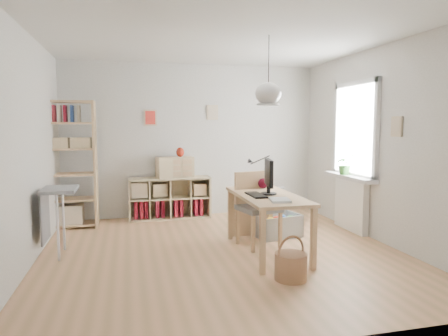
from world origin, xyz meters
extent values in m
plane|color=tan|center=(0.00, 0.00, 0.00)|extent=(4.50, 4.50, 0.00)
plane|color=white|center=(0.00, 2.25, 1.35)|extent=(4.50, 0.00, 4.50)
plane|color=white|center=(0.00, -2.25, 1.35)|extent=(4.50, 0.00, 4.50)
plane|color=white|center=(-2.25, 0.00, 1.35)|extent=(0.00, 4.50, 4.50)
plane|color=white|center=(2.25, 0.00, 1.35)|extent=(0.00, 4.50, 4.50)
plane|color=silver|center=(0.00, 0.00, 2.70)|extent=(4.50, 4.50, 0.00)
cylinder|color=black|center=(0.55, -0.15, 2.36)|extent=(0.01, 0.01, 0.68)
ellipsoid|color=white|center=(0.55, -0.15, 2.00)|extent=(0.32, 0.32, 0.27)
cube|color=white|center=(2.23, 0.60, 1.55)|extent=(0.03, 1.00, 1.30)
cube|color=silver|center=(2.21, 0.06, 1.55)|extent=(0.06, 0.08, 1.46)
cube|color=silver|center=(2.21, 1.14, 1.55)|extent=(0.06, 0.08, 1.46)
cube|color=silver|center=(2.21, 0.60, 2.24)|extent=(0.06, 1.16, 0.08)
cube|color=silver|center=(2.21, 0.60, 0.86)|extent=(0.06, 1.16, 0.08)
cube|color=white|center=(2.19, 0.60, 0.40)|extent=(0.10, 0.80, 0.80)
cube|color=silver|center=(2.14, 0.60, 0.83)|extent=(0.22, 1.20, 0.06)
cube|color=#DAB57D|center=(0.55, -0.15, 0.73)|extent=(0.70, 1.50, 0.04)
cube|color=#DAB57D|center=(0.25, -0.85, 0.35)|extent=(0.06, 0.06, 0.71)
cube|color=#DAB57D|center=(0.25, 0.55, 0.35)|extent=(0.06, 0.06, 0.71)
cube|color=#DAB57D|center=(0.85, -0.85, 0.35)|extent=(0.06, 0.06, 0.71)
cube|color=#DAB57D|center=(0.85, 0.55, 0.35)|extent=(0.06, 0.06, 0.71)
cube|color=#CBB285|center=(-0.45, 2.04, 0.01)|extent=(1.40, 0.38, 0.03)
cube|color=#CBB285|center=(-0.45, 2.04, 0.70)|extent=(1.40, 0.38, 0.03)
cube|color=#CBB285|center=(-1.14, 2.04, 0.36)|extent=(0.03, 0.38, 0.72)
cube|color=#CBB285|center=(0.23, 2.04, 0.36)|extent=(0.03, 0.38, 0.72)
cube|color=#CBB285|center=(-0.45, 2.22, 0.36)|extent=(1.40, 0.02, 0.72)
cube|color=maroon|center=(-1.03, 2.06, 0.19)|extent=(0.06, 0.26, 0.30)
cube|color=maroon|center=(-0.94, 2.06, 0.19)|extent=(0.05, 0.26, 0.30)
cube|color=maroon|center=(-0.86, 2.06, 0.19)|extent=(0.05, 0.26, 0.30)
cube|color=maroon|center=(-0.67, 2.06, 0.19)|extent=(0.05, 0.26, 0.30)
cube|color=maroon|center=(-0.58, 2.06, 0.19)|extent=(0.05, 0.26, 0.30)
cube|color=maroon|center=(-0.35, 2.06, 0.19)|extent=(0.06, 0.26, 0.30)
cube|color=maroon|center=(-0.26, 2.06, 0.19)|extent=(0.06, 0.26, 0.30)
cube|color=maroon|center=(0.00, 2.06, 0.19)|extent=(0.06, 0.26, 0.30)
cube|color=maroon|center=(0.09, 2.06, 0.19)|extent=(0.05, 0.26, 0.30)
cube|color=#DAB57D|center=(-2.41, 1.80, 1.00)|extent=(0.04, 0.38, 2.00)
cube|color=#DAB57D|center=(-1.65, 1.80, 1.00)|extent=(0.04, 0.38, 2.00)
cube|color=#DAB57D|center=(-2.03, 1.80, 0.05)|extent=(0.76, 0.38, 0.03)
cube|color=#DAB57D|center=(-2.03, 1.80, 0.45)|extent=(0.76, 0.38, 0.03)
cube|color=#DAB57D|center=(-2.03, 1.80, 0.85)|extent=(0.76, 0.38, 0.03)
cube|color=#DAB57D|center=(-2.03, 1.80, 1.25)|extent=(0.76, 0.38, 0.03)
cube|color=#DAB57D|center=(-2.03, 1.80, 1.65)|extent=(0.76, 0.38, 0.03)
cube|color=#DAB57D|center=(-2.03, 1.80, 1.98)|extent=(0.76, 0.38, 0.03)
cube|color=#2A4C9A|center=(-2.31, 1.80, 1.79)|extent=(0.04, 0.18, 0.26)
cube|color=maroon|center=(-2.23, 1.80, 1.79)|extent=(0.04, 0.18, 0.26)
cube|color=#C7B598|center=(-2.15, 1.80, 1.79)|extent=(0.04, 0.18, 0.26)
cube|color=maroon|center=(-2.07, 1.80, 1.79)|extent=(0.04, 0.18, 0.26)
cube|color=#2A4C9A|center=(-1.97, 1.80, 1.79)|extent=(0.04, 0.18, 0.26)
cube|color=#C7B598|center=(-1.87, 1.80, 1.79)|extent=(0.04, 0.18, 0.26)
cube|color=gray|center=(-1.97, 0.35, 0.83)|extent=(0.40, 0.55, 0.04)
cylinder|color=white|center=(-1.97, 0.13, 0.41)|extent=(0.03, 0.03, 0.82)
cylinder|color=white|center=(-1.97, 0.57, 0.41)|extent=(0.03, 0.03, 0.82)
cube|color=gray|center=(-2.15, 0.35, 0.50)|extent=(0.02, 0.50, 0.62)
cube|color=gray|center=(0.54, 0.14, 0.52)|extent=(0.58, 0.58, 0.07)
cube|color=#DAB57D|center=(0.38, -0.11, 0.24)|extent=(0.05, 0.05, 0.48)
cube|color=#DAB57D|center=(0.29, 0.29, 0.24)|extent=(0.05, 0.05, 0.48)
cube|color=#DAB57D|center=(0.78, -0.02, 0.24)|extent=(0.05, 0.05, 0.48)
cube|color=#DAB57D|center=(0.69, 0.39, 0.24)|extent=(0.05, 0.05, 0.48)
cube|color=#DAB57D|center=(0.49, 0.35, 0.77)|extent=(0.48, 0.15, 0.44)
cylinder|color=#916541|center=(0.49, -1.06, 0.14)|extent=(0.34, 0.34, 0.28)
torus|color=#916541|center=(0.49, -1.06, 0.30)|extent=(0.34, 0.12, 0.34)
cube|color=beige|center=(0.95, 0.53, 0.01)|extent=(0.71, 0.56, 0.02)
cube|color=beige|center=(0.66, 0.47, 0.16)|extent=(0.11, 0.43, 0.33)
cube|color=beige|center=(1.25, 0.60, 0.16)|extent=(0.11, 0.43, 0.33)
cube|color=beige|center=(1.00, 0.33, 0.16)|extent=(0.62, 0.15, 0.33)
cube|color=beige|center=(0.91, 0.73, 0.16)|extent=(0.62, 0.15, 0.33)
cube|color=beige|center=(0.87, 0.92, 0.47)|extent=(0.66, 0.33, 0.41)
sphere|color=yellow|center=(0.82, 0.44, 0.24)|extent=(0.14, 0.14, 0.14)
sphere|color=#1954B0|center=(1.05, 0.61, 0.24)|extent=(0.14, 0.14, 0.14)
sphere|color=red|center=(0.94, 0.51, 0.24)|extent=(0.14, 0.14, 0.14)
sphere|color=green|center=(1.14, 0.48, 0.24)|extent=(0.14, 0.14, 0.14)
cylinder|color=black|center=(0.57, -0.14, 0.76)|extent=(0.20, 0.20, 0.02)
cylinder|color=black|center=(0.57, -0.14, 0.81)|extent=(0.05, 0.05, 0.09)
cube|color=black|center=(0.57, -0.14, 1.03)|extent=(0.16, 0.51, 0.33)
cube|color=black|center=(0.38, -0.21, 0.76)|extent=(0.17, 0.43, 0.02)
cylinder|color=black|center=(0.82, 0.48, 0.77)|extent=(0.06, 0.06, 0.04)
cylinder|color=black|center=(0.82, 0.48, 0.95)|extent=(0.01, 0.01, 0.37)
cone|color=black|center=(0.51, 0.40, 1.12)|extent=(0.09, 0.06, 0.09)
sphere|color=#4B0A19|center=(0.66, 0.33, 0.82)|extent=(0.14, 0.14, 0.14)
cube|color=silver|center=(0.54, -0.61, 0.76)|extent=(0.26, 0.30, 0.03)
cube|color=#CBB285|center=(-0.36, 2.04, 0.90)|extent=(0.66, 0.38, 0.35)
ellipsoid|color=maroon|center=(-0.26, 2.04, 1.16)|extent=(0.14, 0.14, 0.16)
imported|color=#285D22|center=(2.12, 0.69, 1.02)|extent=(0.34, 0.31, 0.32)
camera|label=1|loc=(-1.13, -4.83, 1.60)|focal=32.00mm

